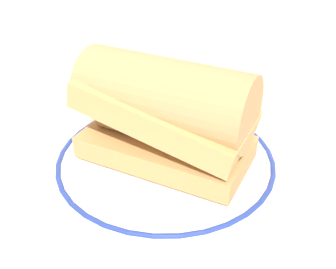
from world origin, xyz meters
name	(u,v)px	position (x,y,z in m)	size (l,w,h in m)	color
ground_plane	(167,158)	(0.00, 0.00, 0.00)	(1.50, 1.50, 0.00)	silver
plate	(168,161)	(0.00, -0.02, 0.01)	(0.28, 0.28, 0.01)	white
sausage_sandwich	(168,112)	(0.00, -0.02, 0.07)	(0.21, 0.16, 0.12)	tan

